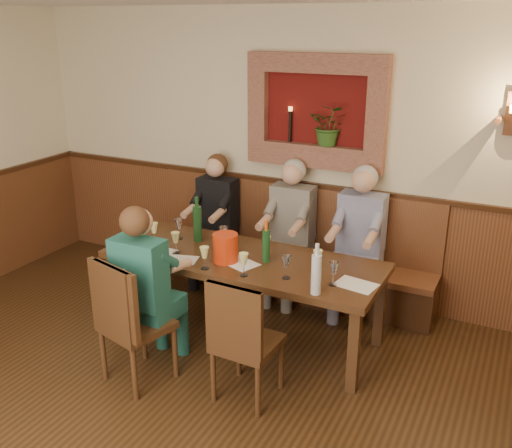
{
  "coord_description": "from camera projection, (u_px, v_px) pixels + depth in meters",
  "views": [
    {
      "loc": [
        2.1,
        -2.12,
        2.66
      ],
      "look_at": [
        0.1,
        1.9,
        1.05
      ],
      "focal_mm": 40.0,
      "sensor_mm": 36.0,
      "label": 1
    }
  ],
  "objects": [
    {
      "name": "wine_glass_1",
      "position": [
        179.0,
        229.0,
        5.25
      ],
      "size": [
        0.08,
        0.08,
        0.19
      ],
      "primitive_type": null,
      "color": "white",
      "rests_on": "dining_table"
    },
    {
      "name": "wine_bottle_green_b",
      "position": [
        198.0,
        223.0,
        5.17
      ],
      "size": [
        0.09,
        0.09,
        0.42
      ],
      "rotation": [
        0.0,
        0.0,
        -0.18
      ],
      "color": "#19471E",
      "rests_on": "dining_table"
    },
    {
      "name": "wine_glass_0",
      "position": [
        140.0,
        234.0,
        5.12
      ],
      "size": [
        0.08,
        0.08,
        0.19
      ],
      "primitive_type": null,
      "color": "#EDF08F",
      "rests_on": "dining_table"
    },
    {
      "name": "tasting_sheet_b",
      "position": [
        240.0,
        263.0,
        4.74
      ],
      "size": [
        0.36,
        0.3,
        0.0
      ],
      "primitive_type": "cube",
      "rotation": [
        0.0,
        0.0,
        -0.35
      ],
      "color": "white",
      "rests_on": "dining_table"
    },
    {
      "name": "wine_glass_10",
      "position": [
        244.0,
        265.0,
        4.48
      ],
      "size": [
        0.08,
        0.08,
        0.19
      ],
      "primitive_type": null,
      "color": "#EDF08F",
      "rests_on": "dining_table"
    },
    {
      "name": "wall_niche",
      "position": [
        319.0,
        117.0,
        5.33
      ],
      "size": [
        1.36,
        0.3,
        1.06
      ],
      "color": "#570E0C",
      "rests_on": "ground"
    },
    {
      "name": "wine_glass_7",
      "position": [
        318.0,
        261.0,
        4.54
      ],
      "size": [
        0.08,
        0.08,
        0.19
      ],
      "primitive_type": null,
      "color": "#EDF08F",
      "rests_on": "dining_table"
    },
    {
      "name": "bench",
      "position": [
        286.0,
        263.0,
        5.81
      ],
      "size": [
        3.0,
        0.45,
        1.11
      ],
      "color": "#381E0F",
      "rests_on": "ground"
    },
    {
      "name": "wine_bottle_green_a",
      "position": [
        266.0,
        245.0,
        4.73
      ],
      "size": [
        0.08,
        0.08,
        0.37
      ],
      "rotation": [
        0.0,
        0.0,
        0.41
      ],
      "color": "#19471E",
      "rests_on": "dining_table"
    },
    {
      "name": "wine_glass_4",
      "position": [
        230.0,
        249.0,
        4.78
      ],
      "size": [
        0.08,
        0.08,
        0.19
      ],
      "primitive_type": null,
      "color": "#EDF08F",
      "rests_on": "dining_table"
    },
    {
      "name": "wainscoting",
      "position": [
        98.0,
        392.0,
        3.36
      ],
      "size": [
        6.02,
        6.02,
        1.15
      ],
      "color": "#552F18",
      "rests_on": "ground"
    },
    {
      "name": "wine_glass_2",
      "position": [
        176.0,
        243.0,
        4.92
      ],
      "size": [
        0.08,
        0.08,
        0.19
      ],
      "primitive_type": null,
      "color": "#EDF08F",
      "rests_on": "dining_table"
    },
    {
      "name": "room_shell",
      "position": [
        74.0,
        179.0,
        2.92
      ],
      "size": [
        6.04,
        6.04,
        2.82
      ],
      "color": "beige",
      "rests_on": "ground"
    },
    {
      "name": "wine_glass_6",
      "position": [
        286.0,
        267.0,
        4.44
      ],
      "size": [
        0.08,
        0.08,
        0.19
      ],
      "primitive_type": null,
      "color": "white",
      "rests_on": "dining_table"
    },
    {
      "name": "tasting_sheet_d",
      "position": [
        182.0,
        259.0,
        4.81
      ],
      "size": [
        0.3,
        0.25,
        0.0
      ],
      "primitive_type": "cube",
      "rotation": [
        0.0,
        0.0,
        0.27
      ],
      "color": "white",
      "rests_on": "dining_table"
    },
    {
      "name": "tasting_sheet_a",
      "position": [
        158.0,
        251.0,
        4.99
      ],
      "size": [
        0.3,
        0.22,
        0.0
      ],
      "primitive_type": "cube",
      "rotation": [
        0.0,
        0.0,
        -0.04
      ],
      "color": "white",
      "rests_on": "dining_table"
    },
    {
      "name": "wine_glass_5",
      "position": [
        267.0,
        247.0,
        4.83
      ],
      "size": [
        0.08,
        0.08,
        0.19
      ],
      "primitive_type": null,
      "color": "#EDF08F",
      "rests_on": "dining_table"
    },
    {
      "name": "chair_near_right",
      "position": [
        246.0,
        363.0,
        4.19
      ],
      "size": [
        0.45,
        0.45,
        0.98
      ],
      "rotation": [
        0.0,
        0.0,
        -0.04
      ],
      "color": "#3B2211",
      "rests_on": "ground"
    },
    {
      "name": "dining_table",
      "position": [
        243.0,
        265.0,
        4.89
      ],
      "size": [
        2.4,
        0.9,
        0.75
      ],
      "color": "#3B2211",
      "rests_on": "ground"
    },
    {
      "name": "spittoon_bucket",
      "position": [
        225.0,
        248.0,
        4.75
      ],
      "size": [
        0.28,
        0.28,
        0.24
      ],
      "primitive_type": "cylinder",
      "rotation": [
        0.0,
        0.0,
        0.37
      ],
      "color": "red",
      "rests_on": "dining_table"
    },
    {
      "name": "wine_glass_9",
      "position": [
        205.0,
        258.0,
        4.61
      ],
      "size": [
        0.08,
        0.08,
        0.19
      ],
      "primitive_type": null,
      "color": "#EDF08F",
      "rests_on": "dining_table"
    },
    {
      "name": "wine_glass_3",
      "position": [
        224.0,
        237.0,
        5.06
      ],
      "size": [
        0.08,
        0.08,
        0.19
      ],
      "primitive_type": null,
      "color": "white",
      "rests_on": "dining_table"
    },
    {
      "name": "person_bench_left",
      "position": [
        214.0,
        232.0,
        5.96
      ],
      "size": [
        0.4,
        0.49,
        1.38
      ],
      "color": "black",
      "rests_on": "ground"
    },
    {
      "name": "tasting_sheet_c",
      "position": [
        356.0,
        285.0,
        4.36
      ],
      "size": [
        0.34,
        0.26,
        0.0
      ],
      "primitive_type": "cube",
      "rotation": [
        0.0,
        0.0,
        -0.16
      ],
      "color": "white",
      "rests_on": "dining_table"
    },
    {
      "name": "chair_near_left",
      "position": [
        136.0,
        345.0,
        4.39
      ],
      "size": [
        0.56,
        0.56,
        1.03
      ],
      "rotation": [
        0.0,
        0.0,
        -0.26
      ],
      "color": "#3B2211",
      "rests_on": "ground"
    },
    {
      "name": "water_bottle",
      "position": [
        316.0,
        273.0,
        4.16
      ],
      "size": [
        0.08,
        0.08,
        0.4
      ],
      "rotation": [
        0.0,
        0.0,
        0.06
      ],
      "color": "silver",
      "rests_on": "dining_table"
    },
    {
      "name": "wine_glass_8",
      "position": [
        334.0,
        274.0,
        4.32
      ],
      "size": [
        0.08,
        0.08,
        0.19
      ],
      "primitive_type": null,
      "color": "white",
      "rests_on": "dining_table"
    },
    {
      "name": "person_chair_front",
      "position": [
        149.0,
        303.0,
        4.45
      ],
      "size": [
        0.41,
        0.5,
        1.4
      ],
      "color": "#163F4E",
      "rests_on": "ground"
    },
    {
      "name": "wine_glass_11",
      "position": [
        154.0,
        233.0,
        5.15
      ],
      "size": [
        0.08,
        0.08,
        0.19
      ],
      "primitive_type": null,
      "color": "#EDF08F",
      "rests_on": "dining_table"
    },
    {
      "name": "person_bench_mid",
      "position": [
        289.0,
        244.0,
        5.6
      ],
      "size": [
        0.42,
        0.51,
        1.42
      ],
      "color": "#514D4A",
      "rests_on": "ground"
    },
    {
      "name": "person_bench_right",
      "position": [
        357.0,
        255.0,
        5.31
      ],
      "size": [
        0.42,
        0.52,
        1.43
      ],
      "color": "navy",
      "rests_on": "ground"
    }
  ]
}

